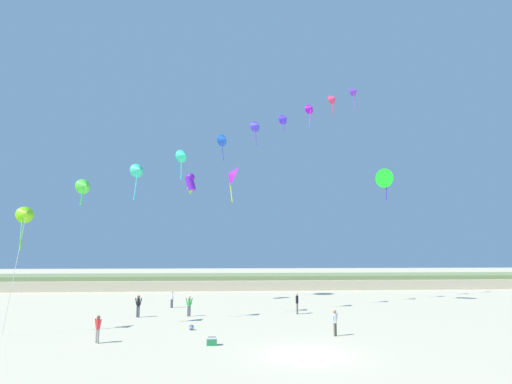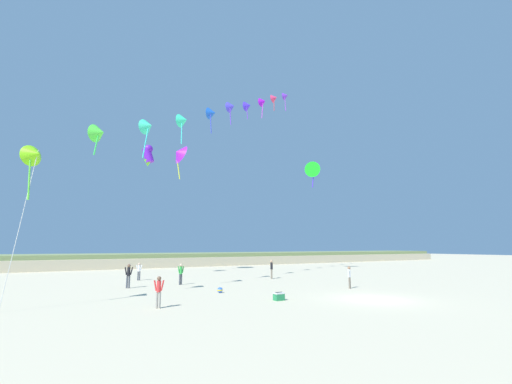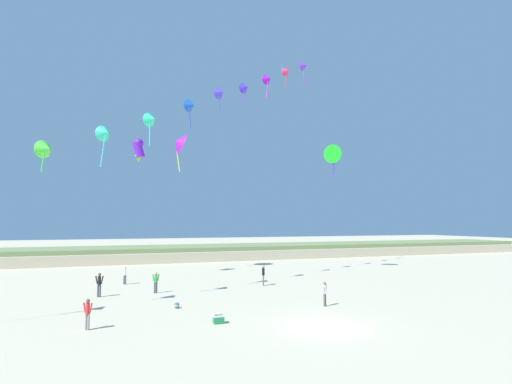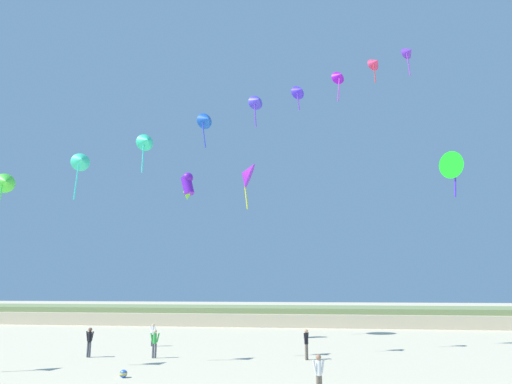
{
  "view_description": "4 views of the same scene",
  "coord_description": "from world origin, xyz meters",
  "px_view_note": "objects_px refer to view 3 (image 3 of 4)",
  "views": [
    {
      "loc": [
        -4.12,
        -20.98,
        5.09
      ],
      "look_at": [
        -2.0,
        8.7,
        9.68
      ],
      "focal_mm": 28.0,
      "sensor_mm": 36.0,
      "label": 1
    },
    {
      "loc": [
        -16.24,
        -14.13,
        3.03
      ],
      "look_at": [
        0.16,
        13.72,
        8.17
      ],
      "focal_mm": 24.0,
      "sensor_mm": 36.0,
      "label": 2
    },
    {
      "loc": [
        -10.38,
        -18.78,
        5.43
      ],
      "look_at": [
        0.14,
        10.71,
        7.81
      ],
      "focal_mm": 28.0,
      "sensor_mm": 36.0,
      "label": 3
    },
    {
      "loc": [
        2.85,
        -14.46,
        4.15
      ],
      "look_at": [
        -0.85,
        11.9,
        9.72
      ],
      "focal_mm": 32.0,
      "sensor_mm": 36.0,
      "label": 4
    }
  ],
  "objects_px": {
    "large_kite_high_solo": "(178,143)",
    "large_kite_mid_trail": "(333,154)",
    "large_kite_low_lead": "(139,149)",
    "person_far_right": "(156,281)",
    "person_far_center": "(325,292)",
    "person_mid_center": "(88,312)",
    "person_far_left": "(263,274)",
    "beach_ball": "(177,305)",
    "beach_cooler": "(219,319)",
    "person_near_right": "(125,274)",
    "person_near_left": "(99,283)"
  },
  "relations": [
    {
      "from": "person_mid_center",
      "to": "person_far_left",
      "type": "distance_m",
      "value": 16.86
    },
    {
      "from": "person_mid_center",
      "to": "person_far_left",
      "type": "xyz_separation_m",
      "value": [
        13.39,
        10.25,
        0.11
      ]
    },
    {
      "from": "person_mid_center",
      "to": "person_far_right",
      "type": "bearing_deg",
      "value": 65.95
    },
    {
      "from": "person_far_left",
      "to": "large_kite_mid_trail",
      "type": "xyz_separation_m",
      "value": [
        11.14,
        6.82,
        12.18
      ]
    },
    {
      "from": "large_kite_low_lead",
      "to": "large_kite_high_solo",
      "type": "xyz_separation_m",
      "value": [
        4.44,
        3.59,
        1.64
      ]
    },
    {
      "from": "large_kite_high_solo",
      "to": "large_kite_low_lead",
      "type": "bearing_deg",
      "value": -141.08
    },
    {
      "from": "person_mid_center",
      "to": "person_far_center",
      "type": "bearing_deg",
      "value": 4.1
    },
    {
      "from": "person_near_left",
      "to": "beach_ball",
      "type": "relative_size",
      "value": 4.8
    },
    {
      "from": "person_near_left",
      "to": "beach_cooler",
      "type": "height_order",
      "value": "person_near_left"
    },
    {
      "from": "person_near_left",
      "to": "large_kite_low_lead",
      "type": "relative_size",
      "value": 0.74
    },
    {
      "from": "person_near_right",
      "to": "person_mid_center",
      "type": "xyz_separation_m",
      "value": [
        -2.19,
        -15.01,
        -0.01
      ]
    },
    {
      "from": "person_far_left",
      "to": "beach_cooler",
      "type": "bearing_deg",
      "value": -121.28
    },
    {
      "from": "person_far_left",
      "to": "person_far_right",
      "type": "height_order",
      "value": "person_far_left"
    },
    {
      "from": "person_far_right",
      "to": "beach_ball",
      "type": "xyz_separation_m",
      "value": [
        0.72,
        -5.99,
        -0.78
      ]
    },
    {
      "from": "large_kite_mid_trail",
      "to": "beach_cooler",
      "type": "bearing_deg",
      "value": -134.87
    },
    {
      "from": "person_far_right",
      "to": "large_kite_high_solo",
      "type": "distance_m",
      "value": 18.77
    },
    {
      "from": "person_near_right",
      "to": "person_far_center",
      "type": "bearing_deg",
      "value": -49.44
    },
    {
      "from": "person_mid_center",
      "to": "beach_ball",
      "type": "bearing_deg",
      "value": 36.06
    },
    {
      "from": "person_near_right",
      "to": "beach_cooler",
      "type": "bearing_deg",
      "value": -74.62
    },
    {
      "from": "person_near_left",
      "to": "beach_cooler",
      "type": "distance_m",
      "value": 12.15
    },
    {
      "from": "person_far_center",
      "to": "large_kite_high_solo",
      "type": "xyz_separation_m",
      "value": [
        -6.41,
        21.33,
        13.43
      ]
    },
    {
      "from": "large_kite_low_lead",
      "to": "large_kite_high_solo",
      "type": "distance_m",
      "value": 5.94
    },
    {
      "from": "person_near_left",
      "to": "person_mid_center",
      "type": "xyz_separation_m",
      "value": [
        -0.26,
        -9.39,
        -0.11
      ]
    },
    {
      "from": "person_near_left",
      "to": "person_near_right",
      "type": "height_order",
      "value": "person_near_left"
    },
    {
      "from": "person_far_left",
      "to": "beach_ball",
      "type": "xyz_separation_m",
      "value": [
        -8.36,
        -6.59,
        -0.83
      ]
    },
    {
      "from": "person_far_right",
      "to": "large_kite_mid_trail",
      "type": "bearing_deg",
      "value": 20.15
    },
    {
      "from": "large_kite_low_lead",
      "to": "beach_cooler",
      "type": "height_order",
      "value": "large_kite_low_lead"
    },
    {
      "from": "person_near_left",
      "to": "beach_cooler",
      "type": "bearing_deg",
      "value": -58.56
    },
    {
      "from": "person_far_right",
      "to": "person_far_center",
      "type": "height_order",
      "value": "person_far_right"
    },
    {
      "from": "person_far_right",
      "to": "large_kite_low_lead",
      "type": "distance_m",
      "value": 14.9
    },
    {
      "from": "person_far_left",
      "to": "large_kite_low_lead",
      "type": "relative_size",
      "value": 0.74
    },
    {
      "from": "person_near_left",
      "to": "person_near_right",
      "type": "xyz_separation_m",
      "value": [
        1.93,
        5.62,
        -0.1
      ]
    },
    {
      "from": "large_kite_high_solo",
      "to": "beach_ball",
      "type": "xyz_separation_m",
      "value": [
        -2.72,
        -18.68,
        -14.16
      ]
    },
    {
      "from": "person_near_right",
      "to": "person_far_left",
      "type": "distance_m",
      "value": 12.17
    },
    {
      "from": "large_kite_low_lead",
      "to": "beach_cooler",
      "type": "bearing_deg",
      "value": -80.57
    },
    {
      "from": "large_kite_mid_trail",
      "to": "person_near_right",
      "type": "bearing_deg",
      "value": -174.74
    },
    {
      "from": "person_far_center",
      "to": "large_kite_mid_trail",
      "type": "xyz_separation_m",
      "value": [
        10.36,
        16.05,
        12.27
      ]
    },
    {
      "from": "beach_cooler",
      "to": "beach_ball",
      "type": "xyz_separation_m",
      "value": [
        -1.55,
        4.62,
        -0.03
      ]
    },
    {
      "from": "large_kite_mid_trail",
      "to": "beach_cooler",
      "type": "distance_m",
      "value": 28.55
    },
    {
      "from": "large_kite_high_solo",
      "to": "large_kite_mid_trail",
      "type": "bearing_deg",
      "value": -17.46
    },
    {
      "from": "person_mid_center",
      "to": "person_far_left",
      "type": "bearing_deg",
      "value": 37.44
    },
    {
      "from": "person_far_center",
      "to": "large_kite_low_lead",
      "type": "bearing_deg",
      "value": 121.47
    },
    {
      "from": "person_near_right",
      "to": "person_near_left",
      "type": "bearing_deg",
      "value": -108.98
    },
    {
      "from": "person_near_left",
      "to": "beach_cooler",
      "type": "relative_size",
      "value": 3.01
    },
    {
      "from": "person_far_center",
      "to": "large_kite_low_lead",
      "type": "relative_size",
      "value": 0.67
    },
    {
      "from": "large_kite_low_lead",
      "to": "beach_ball",
      "type": "relative_size",
      "value": 6.51
    },
    {
      "from": "person_near_left",
      "to": "large_kite_mid_trail",
      "type": "bearing_deg",
      "value": 17.55
    },
    {
      "from": "person_far_right",
      "to": "person_near_left",
      "type": "bearing_deg",
      "value": -176.37
    },
    {
      "from": "person_far_right",
      "to": "person_near_right",
      "type": "bearing_deg",
      "value": 111.56
    },
    {
      "from": "person_far_right",
      "to": "person_far_center",
      "type": "relative_size",
      "value": 1.05
    }
  ]
}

